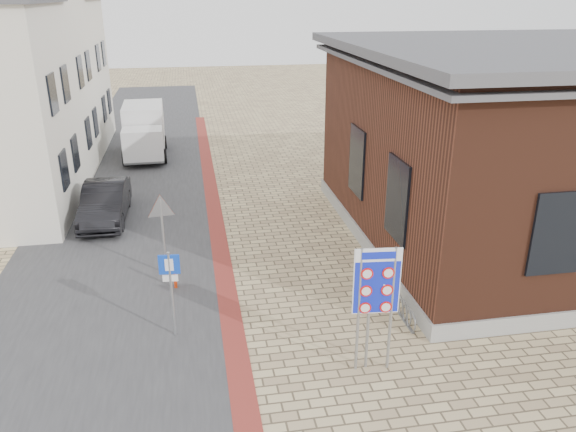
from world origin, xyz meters
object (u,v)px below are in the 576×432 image
object	(u,v)px
border_sign	(377,284)
essen_sign	(369,309)
box_truck	(144,131)
bollard	(175,273)
parking_sign	(171,280)
sedan	(105,202)

from	to	relation	value
border_sign	essen_sign	xyz separation A→B (m)	(-0.12, 0.08, -0.68)
box_truck	bollard	world-z (taller)	box_truck
border_sign	parking_sign	size ratio (longest dim) A/B	1.32
sedan	box_truck	size ratio (longest dim) A/B	0.86
parking_sign	bollard	size ratio (longest dim) A/B	2.32
sedan	bollard	distance (m)	6.64
box_truck	border_sign	size ratio (longest dim) A/B	1.65
essen_sign	parking_sign	distance (m)	4.99
border_sign	essen_sign	distance (m)	0.70
parking_sign	bollard	distance (m)	2.77
sedan	bollard	bearing A→B (deg)	-65.43
sedan	bollard	world-z (taller)	sedan
border_sign	parking_sign	distance (m)	5.17
parking_sign	box_truck	bearing A→B (deg)	100.12
box_truck	bollard	size ratio (longest dim) A/B	5.05
essen_sign	bollard	size ratio (longest dim) A/B	2.34
bollard	parking_sign	bearing A→B (deg)	-90.00
essen_sign	box_truck	bearing A→B (deg)	127.04
sedan	box_truck	bearing A→B (deg)	84.35
essen_sign	parking_sign	size ratio (longest dim) A/B	1.01
sedan	essen_sign	world-z (taller)	essen_sign
border_sign	parking_sign	bearing A→B (deg)	159.51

